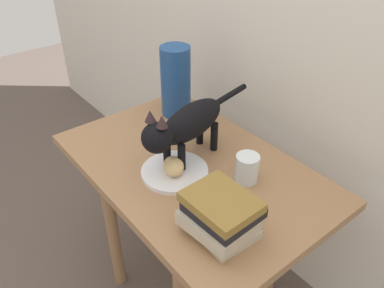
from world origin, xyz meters
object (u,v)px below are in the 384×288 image
Objects in this scene: green_vase at (176,82)px; candle_jar at (247,169)px; book_stack at (221,215)px; side_table at (192,187)px; bread_roll at (174,166)px; cat at (186,125)px; plate at (175,172)px.

candle_jar is (0.45, -0.08, -0.09)m from green_vase.
book_stack is 0.23m from candle_jar.
side_table is 0.15m from bread_roll.
plate is at bearing -63.17° from cat.
side_table is 4.80× the size of book_stack.
green_vase is at bearing 151.61° from side_table.
book_stack is (0.29, -0.12, -0.07)m from cat.
side_table is 3.33× the size of green_vase.
green_vase is (-0.56, 0.28, 0.07)m from book_stack.
candle_jar is at bearing 27.83° from side_table.
cat reaches higher than candle_jar.
book_stack is 0.69× the size of green_vase.
cat reaches higher than bread_roll.
cat is at bearing 177.95° from side_table.
cat is at bearing 157.64° from book_stack.
bread_roll is 0.94× the size of candle_jar.
book_stack reaches higher than bread_roll.
plate is 0.15m from cat.
bread_roll is (0.01, -0.01, 0.03)m from plate.
bread_roll is at bearing -58.13° from plate.
cat is at bearing 116.83° from plate.
side_table is at bearing 97.29° from bread_roll.
cat is at bearing -156.55° from candle_jar.
green_vase is at bearing 170.39° from candle_jar.
plate is 0.03m from bread_roll.
green_vase is at bearing 142.04° from bread_roll.
plate is at bearing 121.87° from bread_roll.
green_vase reaches higher than bread_roll.
plate reaches higher than side_table.
candle_jar reaches higher than bread_roll.
green_vase is at bearing 149.00° from cat.
green_vase reaches higher than cat.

